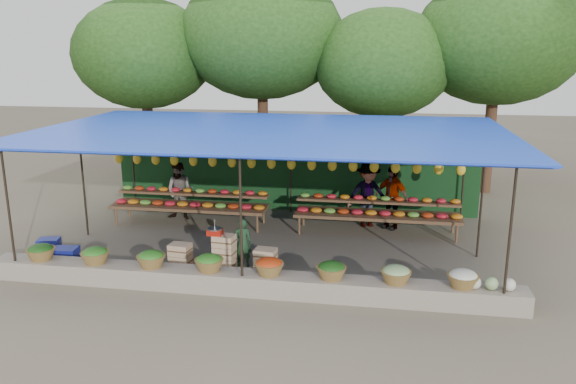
% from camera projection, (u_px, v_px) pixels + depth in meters
% --- Properties ---
extents(ground, '(60.00, 60.00, 0.00)m').
position_uv_depth(ground, '(271.00, 245.00, 13.63)').
color(ground, brown).
rests_on(ground, ground).
extents(stone_curb, '(10.60, 0.55, 0.40)m').
position_uv_depth(stone_curb, '(244.00, 282.00, 10.95)').
color(stone_curb, gray).
rests_on(stone_curb, ground).
extents(stall_canopy, '(10.80, 6.60, 2.82)m').
position_uv_depth(stall_canopy, '(271.00, 135.00, 13.03)').
color(stall_canopy, black).
rests_on(stall_canopy, ground).
extents(produce_baskets, '(8.98, 0.58, 0.34)m').
position_uv_depth(produce_baskets, '(239.00, 265.00, 10.88)').
color(produce_baskets, brown).
rests_on(produce_baskets, stone_curb).
extents(netting_backdrop, '(10.60, 0.06, 2.50)m').
position_uv_depth(netting_backdrop, '(292.00, 168.00, 16.33)').
color(netting_backdrop, '#163F19').
rests_on(netting_backdrop, ground).
extents(tree_row, '(16.51, 5.50, 7.12)m').
position_uv_depth(tree_row, '(322.00, 46.00, 18.20)').
color(tree_row, '#341D13').
rests_on(tree_row, ground).
extents(fruit_table_left, '(4.21, 0.95, 0.93)m').
position_uv_depth(fruit_table_left, '(191.00, 202.00, 15.17)').
color(fruit_table_left, '#4F3B1F').
rests_on(fruit_table_left, ground).
extents(fruit_table_right, '(4.21, 0.95, 0.93)m').
position_uv_depth(fruit_table_right, '(377.00, 210.00, 14.37)').
color(fruit_table_right, '#4F3B1F').
rests_on(fruit_table_right, ground).
extents(crate_counter, '(2.38, 0.39, 0.77)m').
position_uv_depth(crate_counter, '(223.00, 255.00, 12.08)').
color(crate_counter, tan).
rests_on(crate_counter, ground).
extents(weighing_scale, '(0.32, 0.32, 0.34)m').
position_uv_depth(weighing_scale, '(215.00, 231.00, 11.98)').
color(weighing_scale, red).
rests_on(weighing_scale, crate_counter).
extents(vendor_seated, '(0.42, 0.29, 1.08)m').
position_uv_depth(vendor_seated, '(243.00, 242.00, 12.19)').
color(vendor_seated, '#19381F').
rests_on(vendor_seated, ground).
extents(customer_left, '(0.82, 0.66, 1.61)m').
position_uv_depth(customer_left, '(180.00, 191.00, 15.53)').
color(customer_left, slate).
rests_on(customer_left, ground).
extents(customer_mid, '(1.28, 0.98, 1.75)m').
position_uv_depth(customer_mid, '(368.00, 194.00, 14.88)').
color(customer_mid, slate).
rests_on(customer_mid, ground).
extents(customer_right, '(1.05, 0.90, 1.69)m').
position_uv_depth(customer_right, '(391.00, 197.00, 14.73)').
color(customer_right, slate).
rests_on(customer_right, ground).
extents(blue_crate_front, '(0.58, 0.45, 0.32)m').
position_uv_depth(blue_crate_front, '(65.00, 255.00, 12.53)').
color(blue_crate_front, navy).
rests_on(blue_crate_front, ground).
extents(blue_crate_back, '(0.54, 0.44, 0.29)m').
position_uv_depth(blue_crate_back, '(49.00, 244.00, 13.25)').
color(blue_crate_back, navy).
rests_on(blue_crate_back, ground).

